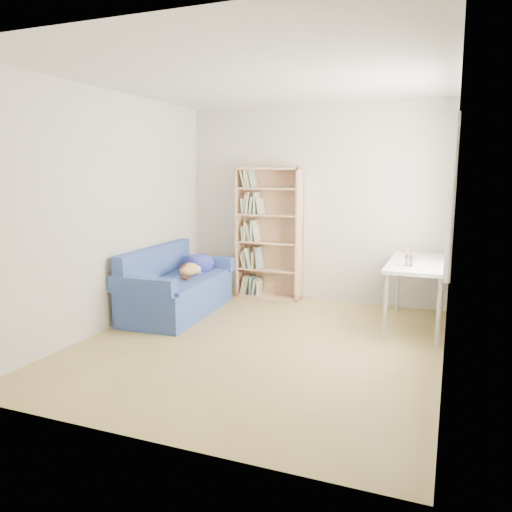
% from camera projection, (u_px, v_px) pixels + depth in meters
% --- Properties ---
extents(ground, '(4.00, 4.00, 0.00)m').
position_uv_depth(ground, '(259.00, 344.00, 5.07)').
color(ground, '#9B8346').
rests_on(ground, ground).
extents(room_shell, '(3.54, 4.04, 2.62)m').
position_uv_depth(room_shell, '(270.00, 182.00, 4.79)').
color(room_shell, silver).
rests_on(room_shell, ground).
extents(sofa, '(0.88, 1.70, 0.82)m').
position_uv_depth(sofa, '(177.00, 288.00, 6.17)').
color(sofa, navy).
rests_on(sofa, ground).
extents(bookshelf, '(0.89, 0.28, 1.79)m').
position_uv_depth(bookshelf, '(269.00, 239.00, 6.83)').
color(bookshelf, tan).
rests_on(bookshelf, ground).
extents(desk, '(0.61, 1.34, 0.75)m').
position_uv_depth(desk, '(417.00, 267.00, 5.52)').
color(desk, white).
rests_on(desk, ground).
extents(pen_cup, '(0.09, 0.09, 0.18)m').
position_uv_depth(pen_cup, '(409.00, 260.00, 5.25)').
color(pen_cup, white).
rests_on(pen_cup, desk).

